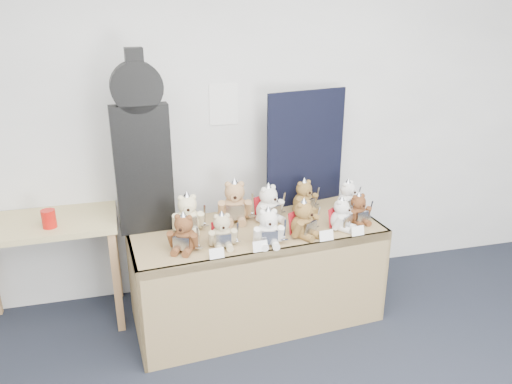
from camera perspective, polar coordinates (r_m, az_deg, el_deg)
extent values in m
plane|color=white|center=(3.70, -3.53, 8.35)|extent=(6.00, 0.00, 6.00)
cube|color=white|center=(3.67, -3.71, 9.97)|extent=(0.21, 0.00, 0.30)
cube|color=olive|center=(3.43, -0.02, -4.55)|extent=(1.75, 0.85, 0.06)
cube|color=olive|center=(3.30, 1.99, -12.07)|extent=(1.70, 0.16, 0.71)
cube|color=olive|center=(3.44, -13.64, -11.29)|extent=(0.08, 0.71, 0.71)
cube|color=olive|center=(3.90, 11.81, -7.02)|extent=(0.08, 0.71, 0.71)
cube|color=tan|center=(3.62, -23.16, -3.37)|extent=(0.96, 0.55, 0.04)
cube|color=#A07645|center=(3.56, -15.62, -9.94)|extent=(0.05, 0.05, 0.75)
cube|color=#A07645|center=(3.95, -15.79, -6.72)|extent=(0.05, 0.05, 0.75)
cube|color=black|center=(3.32, -12.74, 2.49)|extent=(0.37, 0.13, 0.85)
cylinder|color=black|center=(3.19, -13.50, 11.59)|extent=(0.33, 0.13, 0.32)
cube|color=black|center=(3.18, -13.70, 13.86)|extent=(0.11, 0.10, 0.21)
cube|color=black|center=(3.72, 5.71, 4.96)|extent=(0.63, 0.16, 0.86)
cylinder|color=red|center=(3.48, -22.59, -2.84)|extent=(0.09, 0.09, 0.12)
ellipsoid|color=brown|center=(3.13, -8.17, -5.43)|extent=(0.20, 0.19, 0.16)
sphere|color=brown|center=(3.08, -8.27, -3.66)|extent=(0.12, 0.12, 0.12)
cylinder|color=brown|center=(3.04, -8.55, -4.19)|extent=(0.06, 0.04, 0.05)
sphere|color=black|center=(3.03, -8.65, -4.32)|extent=(0.02, 0.02, 0.02)
sphere|color=brown|center=(3.07, -8.98, -2.83)|extent=(0.04, 0.04, 0.04)
sphere|color=brown|center=(3.05, -7.64, -2.94)|extent=(0.04, 0.04, 0.04)
cylinder|color=brown|center=(3.13, -9.61, -5.33)|extent=(0.08, 0.10, 0.12)
cylinder|color=brown|center=(3.08, -6.95, -5.58)|extent=(0.08, 0.10, 0.12)
cylinder|color=brown|center=(3.11, -9.07, -6.56)|extent=(0.09, 0.11, 0.05)
cylinder|color=brown|center=(3.09, -7.81, -6.69)|extent=(0.09, 0.11, 0.05)
cube|color=silver|center=(3.07, -8.53, -5.86)|extent=(0.10, 0.06, 0.09)
cone|color=silver|center=(3.06, -8.32, -2.81)|extent=(0.10, 0.10, 0.08)
cube|color=silver|center=(3.06, -6.60, -5.32)|extent=(0.03, 0.04, 0.17)
cube|color=silver|center=(3.09, -6.56, -6.38)|extent=(0.05, 0.03, 0.01)
ellipsoid|color=tan|center=(3.15, -3.89, -5.13)|extent=(0.15, 0.13, 0.15)
sphere|color=tan|center=(3.11, -3.93, -3.50)|extent=(0.11, 0.11, 0.11)
cylinder|color=tan|center=(3.07, -3.79, -3.98)|extent=(0.05, 0.03, 0.05)
sphere|color=black|center=(3.06, -3.73, -4.11)|extent=(0.02, 0.02, 0.02)
sphere|color=tan|center=(3.09, -4.60, -2.84)|extent=(0.03, 0.03, 0.03)
sphere|color=tan|center=(3.10, -3.31, -2.73)|extent=(0.03, 0.03, 0.03)
cylinder|color=tan|center=(3.12, -5.11, -5.28)|extent=(0.04, 0.08, 0.11)
cylinder|color=tan|center=(3.14, -2.57, -5.03)|extent=(0.04, 0.08, 0.11)
cylinder|color=tan|center=(3.12, -4.31, -6.29)|extent=(0.05, 0.10, 0.04)
cylinder|color=tan|center=(3.13, -3.11, -6.17)|extent=(0.05, 0.10, 0.04)
cube|color=silver|center=(3.10, -3.71, -5.53)|extent=(0.10, 0.02, 0.08)
cone|color=silver|center=(3.09, -3.95, -2.72)|extent=(0.09, 0.09, 0.07)
cube|color=silver|center=(3.13, -2.14, -4.71)|extent=(0.01, 0.04, 0.15)
cube|color=silver|center=(3.15, -2.13, -5.68)|extent=(0.04, 0.01, 0.01)
cube|color=#A4121C|center=(3.20, -4.06, -4.53)|extent=(0.12, 0.03, 0.13)
ellipsoid|color=white|center=(3.17, 1.38, -4.81)|extent=(0.17, 0.15, 0.16)
sphere|color=white|center=(3.13, 1.40, -3.05)|extent=(0.12, 0.12, 0.12)
cylinder|color=white|center=(3.09, 1.56, -3.57)|extent=(0.05, 0.03, 0.05)
sphere|color=black|center=(3.07, 1.61, -3.70)|extent=(0.02, 0.02, 0.02)
sphere|color=white|center=(3.10, 0.71, -2.32)|extent=(0.04, 0.04, 0.04)
sphere|color=white|center=(3.11, 2.09, -2.24)|extent=(0.04, 0.04, 0.04)
cylinder|color=white|center=(3.14, 0.08, -4.93)|extent=(0.05, 0.09, 0.12)
cylinder|color=white|center=(3.16, 2.80, -4.74)|extent=(0.05, 0.09, 0.12)
cylinder|color=white|center=(3.14, 0.90, -6.04)|extent=(0.06, 0.11, 0.05)
cylinder|color=white|center=(3.15, 2.20, -5.95)|extent=(0.06, 0.11, 0.05)
cube|color=silver|center=(3.11, 1.58, -5.23)|extent=(0.10, 0.03, 0.09)
cone|color=silver|center=(3.11, 1.41, -2.21)|extent=(0.10, 0.10, 0.08)
cube|color=silver|center=(3.15, 3.28, -4.41)|extent=(0.02, 0.04, 0.17)
cube|color=silver|center=(3.17, 3.26, -5.45)|extent=(0.05, 0.01, 0.01)
ellipsoid|color=brown|center=(3.29, 5.40, -3.89)|extent=(0.21, 0.20, 0.16)
sphere|color=brown|center=(3.24, 5.46, -2.13)|extent=(0.12, 0.12, 0.12)
cylinder|color=brown|center=(3.22, 6.16, -2.52)|extent=(0.06, 0.05, 0.05)
sphere|color=black|center=(3.21, 6.41, -2.61)|extent=(0.02, 0.02, 0.02)
sphere|color=brown|center=(3.20, 5.04, -1.55)|extent=(0.04, 0.04, 0.04)
sphere|color=brown|center=(3.25, 5.93, -1.17)|extent=(0.04, 0.04, 0.04)
cylinder|color=brown|center=(3.22, 4.79, -4.28)|extent=(0.09, 0.10, 0.12)
cylinder|color=brown|center=(3.33, 6.54, -3.46)|extent=(0.09, 0.10, 0.12)
cylinder|color=brown|center=(3.25, 5.73, -5.13)|extent=(0.10, 0.12, 0.05)
cylinder|color=brown|center=(3.30, 6.55, -4.72)|extent=(0.10, 0.12, 0.05)
cube|color=silver|center=(3.25, 6.27, -4.15)|extent=(0.10, 0.07, 0.09)
cone|color=silver|center=(3.22, 5.49, -1.29)|extent=(0.10, 0.10, 0.08)
cube|color=silver|center=(3.33, 6.98, -3.01)|extent=(0.03, 0.04, 0.17)
cube|color=silver|center=(3.36, 6.94, -4.03)|extent=(0.05, 0.03, 0.01)
cube|color=#A4121C|center=(3.32, 4.59, -3.39)|extent=(0.13, 0.09, 0.15)
ellipsoid|color=silver|center=(3.43, 9.64, -3.18)|extent=(0.19, 0.18, 0.14)
sphere|color=silver|center=(3.39, 9.74, -1.69)|extent=(0.11, 0.11, 0.11)
cylinder|color=silver|center=(3.37, 10.39, -2.00)|extent=(0.05, 0.05, 0.04)
sphere|color=black|center=(3.37, 10.63, -2.06)|extent=(0.02, 0.02, 0.02)
sphere|color=silver|center=(3.35, 9.49, -1.22)|extent=(0.03, 0.03, 0.03)
sphere|color=silver|center=(3.40, 10.07, -0.88)|extent=(0.03, 0.03, 0.03)
cylinder|color=silver|center=(3.36, 9.33, -3.52)|extent=(0.08, 0.09, 0.11)
cylinder|color=silver|center=(3.47, 10.48, -2.78)|extent=(0.08, 0.09, 0.11)
cylinder|color=silver|center=(3.40, 10.07, -4.20)|extent=(0.09, 0.10, 0.04)
cylinder|color=silver|center=(3.45, 10.60, -3.84)|extent=(0.09, 0.10, 0.04)
cube|color=silver|center=(3.40, 10.47, -3.36)|extent=(0.08, 0.07, 0.08)
cone|color=silver|center=(3.37, 9.79, -0.99)|extent=(0.09, 0.09, 0.07)
cube|color=silver|center=(3.48, 10.83, -2.39)|extent=(0.03, 0.04, 0.15)
cube|color=silver|center=(3.50, 10.76, -3.25)|extent=(0.04, 0.03, 0.01)
cube|color=#A4121C|center=(3.45, 8.88, -2.79)|extent=(0.11, 0.09, 0.13)
ellipsoid|color=brown|center=(3.54, 11.51, -2.55)|extent=(0.17, 0.15, 0.14)
sphere|color=brown|center=(3.50, 11.62, -1.13)|extent=(0.10, 0.10, 0.10)
cylinder|color=brown|center=(3.47, 12.06, -1.49)|extent=(0.05, 0.03, 0.04)
sphere|color=black|center=(3.46, 12.22, -1.57)|extent=(0.02, 0.02, 0.02)
sphere|color=brown|center=(3.47, 11.23, -0.61)|extent=(0.03, 0.03, 0.03)
sphere|color=brown|center=(3.51, 12.09, -0.42)|extent=(0.03, 0.03, 0.03)
cylinder|color=brown|center=(3.48, 10.83, -2.76)|extent=(0.06, 0.08, 0.11)
cylinder|color=brown|center=(3.56, 12.54, -2.34)|extent=(0.06, 0.08, 0.11)
cylinder|color=brown|center=(3.50, 11.55, -3.54)|extent=(0.06, 0.10, 0.04)
cylinder|color=brown|center=(3.54, 12.36, -3.33)|extent=(0.06, 0.10, 0.04)
cube|color=silver|center=(3.50, 12.07, -2.81)|extent=(0.09, 0.04, 0.08)
cone|color=silver|center=(3.49, 11.67, -0.45)|extent=(0.09, 0.09, 0.07)
cube|color=silver|center=(3.56, 12.94, -2.02)|extent=(0.02, 0.04, 0.15)
cube|color=silver|center=(3.58, 12.86, -2.85)|extent=(0.04, 0.02, 0.01)
ellipsoid|color=beige|center=(3.38, -7.78, -3.25)|extent=(0.18, 0.15, 0.17)
sphere|color=beige|center=(3.33, -7.87, -1.44)|extent=(0.13, 0.13, 0.13)
cylinder|color=beige|center=(3.28, -7.78, -1.94)|extent=(0.05, 0.03, 0.05)
sphere|color=black|center=(3.27, -7.75, -2.06)|extent=(0.02, 0.02, 0.02)
sphere|color=beige|center=(3.31, -8.62, -0.70)|extent=(0.04, 0.04, 0.04)
sphere|color=beige|center=(3.31, -7.20, -0.59)|extent=(0.04, 0.04, 0.04)
cylinder|color=beige|center=(3.35, -9.15, -3.38)|extent=(0.05, 0.10, 0.13)
cylinder|color=beige|center=(3.36, -6.35, -3.15)|extent=(0.05, 0.10, 0.13)
cylinder|color=beige|center=(3.34, -8.30, -4.49)|extent=(0.06, 0.11, 0.05)
cylinder|color=beige|center=(3.34, -6.97, -4.38)|extent=(0.06, 0.11, 0.05)
cube|color=silver|center=(3.31, -7.67, -3.65)|extent=(0.11, 0.02, 0.10)
cone|color=silver|center=(3.31, -7.92, -0.57)|extent=(0.11, 0.11, 0.08)
cube|color=silver|center=(3.34, -5.90, -2.79)|extent=(0.02, 0.04, 0.18)
cube|color=silver|center=(3.37, -5.86, -3.87)|extent=(0.05, 0.01, 0.01)
ellipsoid|color=tan|center=(3.51, -2.43, -1.96)|extent=(0.22, 0.19, 0.19)
sphere|color=tan|center=(3.46, -2.47, 0.01)|extent=(0.14, 0.14, 0.14)
cylinder|color=tan|center=(3.41, -2.42, -0.52)|extent=(0.06, 0.04, 0.06)
sphere|color=black|center=(3.39, -2.40, -0.65)|extent=(0.02, 0.02, 0.02)
sphere|color=tan|center=(3.44, -3.24, 0.84)|extent=(0.05, 0.05, 0.05)
sphere|color=tan|center=(3.44, -1.72, 0.89)|extent=(0.05, 0.05, 0.05)
cylinder|color=tan|center=(3.48, -3.93, -2.01)|extent=(0.07, 0.11, 0.15)
cylinder|color=tan|center=(3.49, -0.91, -1.92)|extent=(0.07, 0.11, 0.15)
cylinder|color=tan|center=(3.47, -3.09, -3.25)|extent=(0.08, 0.13, 0.06)
cylinder|color=tan|center=(3.47, -1.65, -3.21)|extent=(0.08, 0.13, 0.06)
cube|color=silver|center=(3.44, -2.38, -2.37)|extent=(0.13, 0.04, 0.11)
cone|color=silver|center=(3.44, -2.48, 0.94)|extent=(0.12, 0.12, 0.09)
cube|color=silver|center=(3.46, -0.42, -1.56)|extent=(0.02, 0.05, 0.20)
cube|color=silver|center=(3.49, -0.42, -2.73)|extent=(0.06, 0.02, 0.01)
ellipsoid|color=white|center=(3.50, 1.40, -2.13)|extent=(0.22, 0.21, 0.17)
sphere|color=white|center=(3.46, 1.42, -0.37)|extent=(0.13, 0.13, 0.13)
cylinder|color=white|center=(3.43, 2.01, -0.77)|extent=(0.06, 0.05, 0.05)
sphere|color=black|center=(3.41, 2.22, -0.86)|extent=(0.02, 0.02, 0.02)
sphere|color=white|center=(3.42, 0.90, 0.24)|extent=(0.04, 0.04, 0.04)
sphere|color=white|center=(3.47, 1.93, 0.55)|extent=(0.04, 0.04, 0.04)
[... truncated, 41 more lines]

